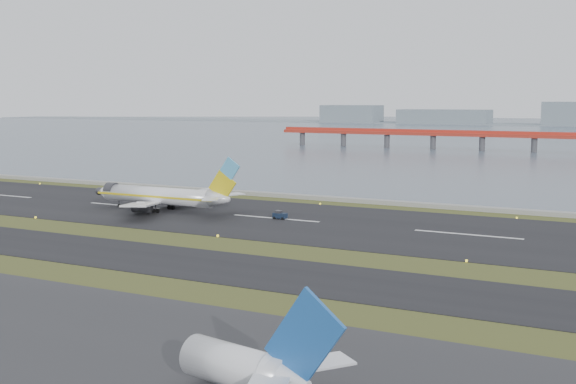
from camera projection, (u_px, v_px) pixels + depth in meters
name	position (u px, v px, depth m)	size (l,w,h in m)	color
ground	(194.00, 245.00, 124.04)	(1000.00, 1000.00, 0.00)	#324518
taxiway_strip	(151.00, 258.00, 113.42)	(1000.00, 18.00, 0.10)	black
runway_strip	(276.00, 219.00, 150.57)	(1000.00, 45.00, 0.10)	black
seawall	(333.00, 199.00, 177.04)	(1000.00, 2.50, 1.00)	gray
bay_water	(548.00, 133.00, 530.87)	(1400.00, 800.00, 1.30)	#455262
red_pier	(535.00, 137.00, 335.24)	(260.00, 5.00, 10.20)	red
airliner	(163.00, 196.00, 159.81)	(38.52, 32.89, 12.80)	white
pushback_tug	(280.00, 215.00, 149.87)	(2.85, 1.72, 1.81)	#121E33
second_airliner_tail	(255.00, 369.00, 59.19)	(15.94, 13.04, 9.86)	white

